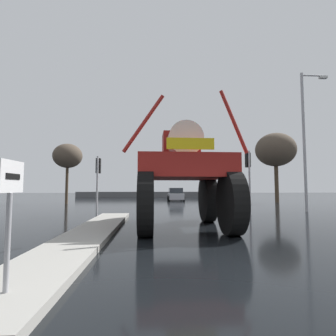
% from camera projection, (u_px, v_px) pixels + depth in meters
% --- Properties ---
extents(ground_plane, '(120.00, 120.00, 0.00)m').
position_uv_depth(ground_plane, '(174.00, 205.00, 22.89)').
color(ground_plane, black).
extents(median_island, '(1.42, 11.93, 0.15)m').
position_uv_depth(median_island, '(90.00, 234.00, 8.34)').
color(median_island, '#9E9B93').
rests_on(median_island, ground).
extents(lane_arrow_sign, '(0.07, 0.60, 1.74)m').
position_uv_depth(lane_arrow_sign, '(10.00, 200.00, 3.56)').
color(lane_arrow_sign, '#99999E').
rests_on(lane_arrow_sign, median_island).
extents(oversize_sprayer, '(4.07, 5.60, 4.71)m').
position_uv_depth(oversize_sprayer, '(182.00, 176.00, 10.23)').
color(oversize_sprayer, black).
rests_on(oversize_sprayer, ground).
extents(sedan_ahead, '(1.91, 4.11, 1.52)m').
position_uv_depth(sedan_ahead, '(176.00, 195.00, 31.71)').
color(sedan_ahead, '#B7B7BF').
rests_on(sedan_ahead, ground).
extents(traffic_signal_near_left, '(0.24, 0.54, 3.28)m').
position_uv_depth(traffic_signal_near_left, '(98.00, 172.00, 14.83)').
color(traffic_signal_near_left, '#A8AAAF').
rests_on(traffic_signal_near_left, ground).
extents(traffic_signal_near_right, '(0.24, 0.54, 3.65)m').
position_uv_depth(traffic_signal_near_right, '(248.00, 168.00, 15.35)').
color(traffic_signal_near_right, '#A8AAAF').
rests_on(traffic_signal_near_right, ground).
extents(streetlight_near_right, '(1.82, 0.24, 9.13)m').
position_uv_depth(streetlight_near_right, '(306.00, 134.00, 17.27)').
color(streetlight_near_right, '#A8AAAF').
rests_on(streetlight_near_right, ground).
extents(bare_tree_left, '(2.75, 2.75, 5.77)m').
position_uv_depth(bare_tree_left, '(68.00, 156.00, 25.52)').
color(bare_tree_left, '#473828').
rests_on(bare_tree_left, ground).
extents(bare_tree_right, '(4.18, 4.18, 7.35)m').
position_uv_depth(bare_tree_right, '(276.00, 150.00, 28.13)').
color(bare_tree_right, '#473828').
rests_on(bare_tree_right, ground).
extents(roadside_barrier, '(27.99, 0.24, 0.90)m').
position_uv_depth(roadside_barrier, '(164.00, 195.00, 42.52)').
color(roadside_barrier, '#59595B').
rests_on(roadside_barrier, ground).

